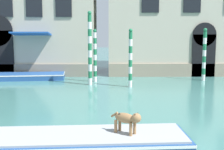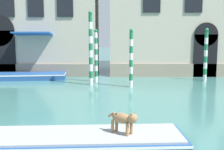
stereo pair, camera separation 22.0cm
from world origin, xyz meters
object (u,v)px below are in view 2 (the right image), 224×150
object	(u,v)px
mooring_pole_5	(91,48)
mooring_pole_4	(206,54)
dog_on_deck	(124,119)
mooring_pole_2	(96,56)
boat_moored_near_palazzo	(19,76)
boat_foreground	(77,142)
mooring_pole_0	(131,58)

from	to	relation	value
mooring_pole_5	mooring_pole_4	bearing A→B (deg)	12.41
dog_on_deck	mooring_pole_4	xyz separation A→B (m)	(6.10, 12.83, 0.88)
dog_on_deck	mooring_pole_2	world-z (taller)	mooring_pole_2
dog_on_deck	boat_moored_near_palazzo	size ratio (longest dim) A/B	0.13
boat_foreground	dog_on_deck	size ratio (longest dim) A/B	7.42
dog_on_deck	mooring_pole_5	world-z (taller)	mooring_pole_5
boat_moored_near_palazzo	mooring_pole_4	distance (m)	13.35
mooring_pole_0	mooring_pole_5	bearing A→B (deg)	162.88
boat_moored_near_palazzo	mooring_pole_0	size ratio (longest dim) A/B	1.87
boat_moored_near_palazzo	mooring_pole_4	world-z (taller)	mooring_pole_4
mooring_pole_0	mooring_pole_5	xyz separation A→B (m)	(-2.55, 0.79, 0.55)
dog_on_deck	mooring_pole_4	bearing A→B (deg)	101.52
boat_moored_near_palazzo	mooring_pole_4	bearing A→B (deg)	-8.07
boat_foreground	dog_on_deck	xyz separation A→B (m)	(1.40, 0.01, 0.69)
mooring_pole_4	mooring_pole_5	xyz separation A→B (m)	(-7.88, -1.73, 0.53)
boat_moored_near_palazzo	mooring_pole_0	bearing A→B (deg)	-26.82
mooring_pole_4	mooring_pole_2	bearing A→B (deg)	-175.90
boat_moored_near_palazzo	mooring_pole_2	world-z (taller)	mooring_pole_2
mooring_pole_0	mooring_pole_5	size ratio (longest dim) A/B	0.77
boat_foreground	mooring_pole_5	xyz separation A→B (m)	(-0.39, 11.11, 2.11)
mooring_pole_4	mooring_pole_5	bearing A→B (deg)	-167.59
boat_foreground	dog_on_deck	bearing A→B (deg)	-2.83
boat_moored_near_palazzo	mooring_pole_5	size ratio (longest dim) A/B	1.43
mooring_pole_0	dog_on_deck	bearing A→B (deg)	-94.23
boat_moored_near_palazzo	dog_on_deck	bearing A→B (deg)	-67.72
mooring_pole_4	boat_foreground	bearing A→B (deg)	-120.27
dog_on_deck	mooring_pole_5	distance (m)	11.33
mooring_pole_5	dog_on_deck	bearing A→B (deg)	-80.84
dog_on_deck	mooring_pole_5	size ratio (longest dim) A/B	0.19
mooring_pole_0	mooring_pole_5	distance (m)	2.73
mooring_pole_2	mooring_pole_5	bearing A→B (deg)	-102.73
dog_on_deck	mooring_pole_0	xyz separation A→B (m)	(0.76, 10.31, 0.86)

